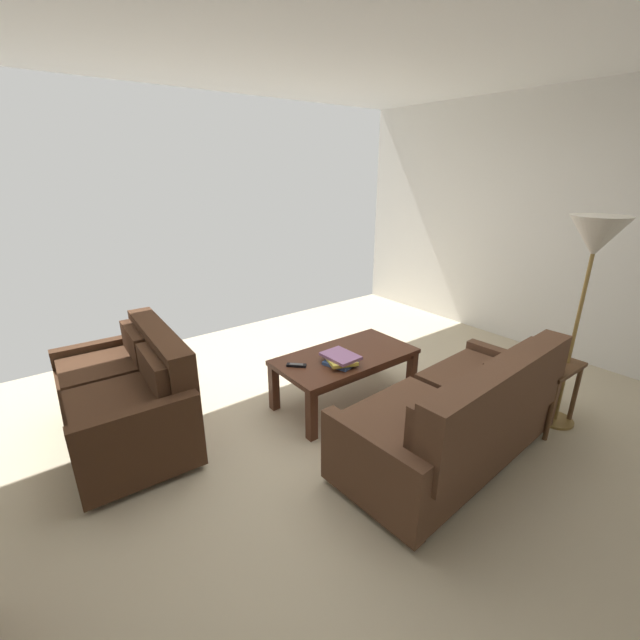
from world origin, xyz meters
name	(u,v)px	position (x,y,z in m)	size (l,w,h in m)	color
ground_plane	(338,422)	(0.00, 0.00, 0.00)	(5.74, 4.97, 0.01)	beige
wall_left	(538,225)	(-2.87, 0.00, 1.38)	(0.12, 4.97, 2.76)	white
ceiling_slab	(344,27)	(0.00, 0.00, 2.76)	(5.74, 4.97, 0.01)	white
sofa_main	(461,416)	(-0.37, 0.88, 0.36)	(1.82, 0.89, 0.85)	black
loveseat_near	(129,395)	(1.38, -0.80, 0.37)	(0.85, 1.42, 0.84)	black
coffee_table	(345,362)	(-0.26, -0.21, 0.39)	(1.23, 0.63, 0.46)	#4C2819
end_table	(541,371)	(-1.32, 0.96, 0.45)	(0.47, 0.47, 0.54)	brown
floor_lamp	(594,248)	(-1.43, 1.09, 1.44)	(0.39, 0.39, 1.66)	olive
coffee_mug	(536,355)	(-1.27, 0.92, 0.59)	(0.10, 0.08, 0.10)	#B23F38
book_stack	(340,359)	(-0.11, -0.11, 0.50)	(0.30, 0.34, 0.08)	#385693
tv_remote	(296,365)	(0.21, -0.28, 0.47)	(0.14, 0.14, 0.02)	black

